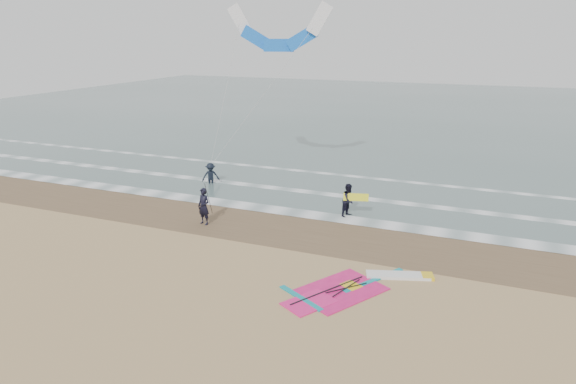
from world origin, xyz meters
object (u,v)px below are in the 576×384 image
at_px(person_standing, 204,206).
at_px(person_wading, 211,171).
at_px(windsurf_rig, 357,287).
at_px(person_walking, 349,200).
at_px(surf_kite, 278,33).

xyz_separation_m(person_standing, person_wading, (-3.41, 6.44, -0.08)).
relative_size(windsurf_rig, person_walking, 3.06).
distance_m(person_standing, surf_kite, 12.16).
bearing_deg(surf_kite, windsurf_rig, -55.59).
relative_size(windsurf_rig, person_wading, 3.12).
xyz_separation_m(person_standing, surf_kite, (0.30, 8.86, 8.32)).
xyz_separation_m(windsurf_rig, person_wading, (-12.30, 10.13, 0.83)).
xyz_separation_m(person_standing, person_walking, (6.39, 3.93, -0.06)).
xyz_separation_m(person_walking, surf_kite, (-6.09, 4.93, 8.39)).
bearing_deg(windsurf_rig, surf_kite, 124.41).
distance_m(person_walking, surf_kite, 11.48).
xyz_separation_m(person_wading, surf_kite, (3.71, 2.42, 8.40)).
bearing_deg(person_walking, person_standing, 142.33).
distance_m(person_standing, person_walking, 7.50).
bearing_deg(person_walking, surf_kite, 71.72).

